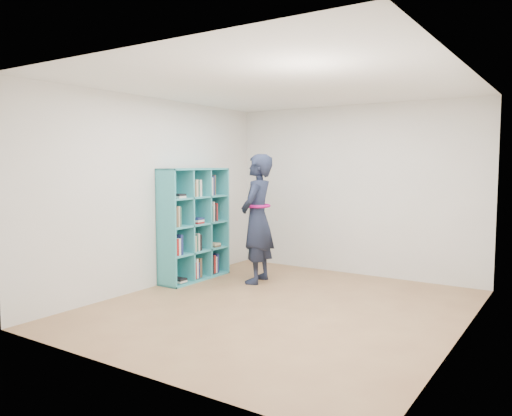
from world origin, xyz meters
The scene contains 9 objects.
floor centered at (0.00, 0.00, 0.00)m, with size 4.50×4.50×0.00m, color brown.
ceiling centered at (0.00, 0.00, 2.60)m, with size 4.50×4.50×0.00m, color white.
wall_left centered at (-2.00, 0.00, 1.30)m, with size 0.02×4.50×2.60m, color silver.
wall_right centered at (2.00, 0.00, 1.30)m, with size 0.02×4.50×2.60m, color silver.
wall_back centered at (0.00, 2.25, 1.30)m, with size 4.00×0.02×2.60m, color silver.
wall_front centered at (0.00, -2.25, 1.30)m, with size 4.00×0.02×2.60m, color silver.
bookshelf centered at (-1.84, 0.60, 0.80)m, with size 0.36×1.23×1.64m.
person centered at (-0.94, 0.95, 0.92)m, with size 0.57×0.75×1.84m.
smartphone centered at (-1.09, 1.00, 1.04)m, with size 0.04×0.08×0.12m.
Camera 1 is at (2.94, -4.99, 1.70)m, focal length 35.00 mm.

